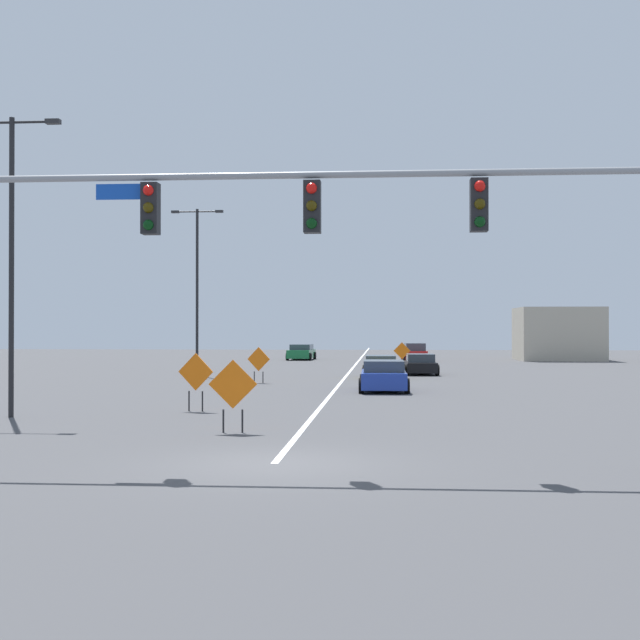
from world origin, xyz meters
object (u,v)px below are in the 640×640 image
Objects in this scene: car_yellow_distant at (381,367)px; construction_sign_right_shoulder at (233,387)px; car_red_approaching at (415,352)px; construction_sign_median_near at (402,352)px; construction_sign_right_lane at (196,375)px; car_blue_passing at (384,376)px; street_lamp_near_right at (197,279)px; car_green_mid at (301,352)px; street_lamp_mid_right at (12,243)px; car_black_far at (420,365)px; traffic_signal_assembly at (399,223)px; construction_sign_left_shoulder at (259,361)px.

construction_sign_right_shoulder is at bearing -98.57° from car_yellow_distant.
construction_sign_right_shoulder is 0.42× the size of car_red_approaching.
construction_sign_right_lane is at bearing -104.56° from construction_sign_median_near.
car_red_approaching is 33.65m from car_blue_passing.
car_green_mid is at bearing 81.46° from street_lamp_near_right.
construction_sign_median_near is at bearing 67.57° from street_lamp_mid_right.
car_blue_passing is (-2.46, -33.56, -0.06)m from car_red_approaching.
car_blue_passing is (-2.10, -13.38, 0.07)m from car_black_far.
construction_sign_median_near reaches higher than car_yellow_distant.
construction_sign_right_lane is 11.27m from car_blue_passing.
construction_sign_right_lane is 24.26m from car_black_far.
street_lamp_near_right is 2.11× the size of car_red_approaching.
street_lamp_mid_right is (-11.69, 8.22, 0.49)m from traffic_signal_assembly.
construction_sign_left_shoulder is (4.56, -6.56, -4.42)m from street_lamp_near_right.
car_yellow_distant is at bearing -9.64° from street_lamp_near_right.
construction_sign_right_lane is at bearing -89.75° from construction_sign_left_shoulder.
car_yellow_distant is at bearing -75.08° from car_green_mid.
car_black_far is 1.07× the size of car_yellow_distant.
construction_sign_right_shoulder is at bearing -86.35° from car_green_mid.
traffic_signal_assembly is at bearing -82.34° from car_green_mid.
car_green_mid is (-3.22, 50.53, -0.54)m from construction_sign_right_shoulder.
car_yellow_distant is at bearing 81.43° from construction_sign_right_shoulder.
street_lamp_near_right is at bearing -149.03° from construction_sign_median_near.
street_lamp_near_right reaches higher than car_green_mid.
construction_sign_right_lane is at bearing -101.28° from car_red_approaching.
street_lamp_near_right is 11.79m from car_yellow_distant.
car_black_far is at bearing 8.87° from street_lamp_near_right.
street_lamp_near_right reaches higher than construction_sign_right_shoulder.
street_lamp_mid_right is 4.82× the size of construction_sign_right_lane.
car_yellow_distant is (-0.54, 29.50, -4.23)m from traffic_signal_assembly.
traffic_signal_assembly is 7.43× the size of construction_sign_median_near.
street_lamp_near_right is 14.54m from construction_sign_median_near.
car_black_far is at bearing 81.06° from car_blue_passing.
traffic_signal_assembly is 3.32× the size of car_yellow_distant.
car_yellow_distant is at bearing 72.68° from construction_sign_right_lane.
construction_sign_right_shoulder is 1.00× the size of construction_sign_right_lane.
construction_sign_left_shoulder is 7.68m from car_yellow_distant.
car_green_mid is (4.22, 47.27, -4.68)m from street_lamp_mid_right.
construction_sign_right_shoulder is 48.95m from car_red_approaching.
traffic_signal_assembly reaches higher than car_yellow_distant.
car_green_mid is at bearing 112.56° from car_black_far.
construction_sign_median_near is 0.40× the size of car_red_approaching.
car_black_far is (8.22, 22.82, -0.63)m from construction_sign_right_lane.
construction_sign_right_lane reaches higher than car_yellow_distant.
construction_sign_median_near reaches higher than car_red_approaching.
car_red_approaching reaches higher than car_green_mid.
street_lamp_mid_right is 2.03× the size of car_red_approaching.
car_green_mid is (3.63, 24.19, -4.88)m from street_lamp_near_right.
car_black_far is (0.97, -5.13, -0.57)m from construction_sign_median_near.
car_green_mid is 1.15× the size of car_yellow_distant.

